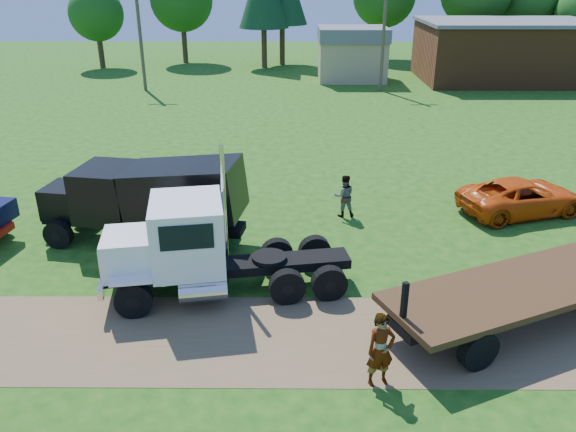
{
  "coord_description": "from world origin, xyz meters",
  "views": [
    {
      "loc": [
        -1.48,
        -13.06,
        9.53
      ],
      "look_at": [
        -1.61,
        4.87,
        1.6
      ],
      "focal_mm": 35.0,
      "sensor_mm": 36.0,
      "label": 1
    }
  ],
  "objects_px": {
    "black_dump_truck": "(149,197)",
    "orange_pickup": "(522,197)",
    "spectator_a": "(381,350)",
    "flatbed_trailer": "(529,291)",
    "white_semi_tractor": "(192,248)"
  },
  "relations": [
    {
      "from": "black_dump_truck",
      "to": "spectator_a",
      "type": "distance_m",
      "value": 10.87
    },
    {
      "from": "orange_pickup",
      "to": "flatbed_trailer",
      "type": "bearing_deg",
      "value": 143.42
    },
    {
      "from": "flatbed_trailer",
      "to": "orange_pickup",
      "type": "bearing_deg",
      "value": 46.34
    },
    {
      "from": "spectator_a",
      "to": "black_dump_truck",
      "type": "bearing_deg",
      "value": 115.92
    },
    {
      "from": "black_dump_truck",
      "to": "flatbed_trailer",
      "type": "relative_size",
      "value": 0.85
    },
    {
      "from": "black_dump_truck",
      "to": "orange_pickup",
      "type": "bearing_deg",
      "value": 20.05
    },
    {
      "from": "black_dump_truck",
      "to": "orange_pickup",
      "type": "relative_size",
      "value": 1.47
    },
    {
      "from": "white_semi_tractor",
      "to": "spectator_a",
      "type": "distance_m",
      "value": 6.81
    },
    {
      "from": "black_dump_truck",
      "to": "spectator_a",
      "type": "xyz_separation_m",
      "value": [
        7.44,
        -7.88,
        -0.84
      ]
    },
    {
      "from": "orange_pickup",
      "to": "flatbed_trailer",
      "type": "relative_size",
      "value": 0.58
    },
    {
      "from": "black_dump_truck",
      "to": "spectator_a",
      "type": "bearing_deg",
      "value": -37.55
    },
    {
      "from": "black_dump_truck",
      "to": "flatbed_trailer",
      "type": "bearing_deg",
      "value": -13.51
    },
    {
      "from": "orange_pickup",
      "to": "flatbed_trailer",
      "type": "xyz_separation_m",
      "value": [
        -2.82,
        -7.94,
        0.24
      ]
    },
    {
      "from": "orange_pickup",
      "to": "white_semi_tractor",
      "type": "bearing_deg",
      "value": 99.92
    },
    {
      "from": "black_dump_truck",
      "to": "spectator_a",
      "type": "relative_size",
      "value": 3.93
    }
  ]
}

